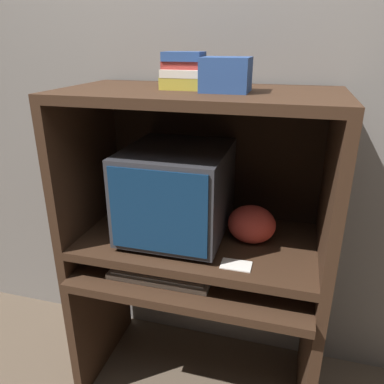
# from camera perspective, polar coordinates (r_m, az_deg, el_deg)

# --- Properties ---
(wall_back) EXTENTS (6.00, 0.06, 2.60)m
(wall_back) POSITION_cam_1_polar(r_m,az_deg,el_deg) (1.75, 3.94, 13.25)
(wall_back) COLOR gray
(wall_back) RESTS_ON ground_plane
(desk_base) EXTENTS (1.05, 0.58, 0.67)m
(desk_base) POSITION_cam_1_polar(r_m,az_deg,el_deg) (1.78, 0.56, -18.08)
(desk_base) COLOR #382316
(desk_base) RESTS_ON ground_plane
(desk_monitor_shelf) EXTENTS (1.05, 0.54, 0.12)m
(desk_monitor_shelf) POSITION_cam_1_polar(r_m,az_deg,el_deg) (1.61, 1.00, -7.65)
(desk_monitor_shelf) COLOR #382316
(desk_monitor_shelf) RESTS_ON desk_base
(hutch_upper) EXTENTS (1.05, 0.54, 0.61)m
(hutch_upper) POSITION_cam_1_polar(r_m,az_deg,el_deg) (1.48, 1.46, 7.75)
(hutch_upper) COLOR #382316
(hutch_upper) RESTS_ON desk_monitor_shelf
(crt_monitor) EXTENTS (0.41, 0.46, 0.38)m
(crt_monitor) POSITION_cam_1_polar(r_m,az_deg,el_deg) (1.54, -2.37, 0.11)
(crt_monitor) COLOR #333338
(crt_monitor) RESTS_ON desk_monitor_shelf
(keyboard) EXTENTS (0.42, 0.14, 0.03)m
(keyboard) POSITION_cam_1_polar(r_m,az_deg,el_deg) (1.56, -4.85, -12.45)
(keyboard) COLOR beige
(keyboard) RESTS_ON desk_base
(mouse) EXTENTS (0.08, 0.05, 0.03)m
(mouse) POSITION_cam_1_polar(r_m,az_deg,el_deg) (1.50, 5.65, -13.67)
(mouse) COLOR #B7B7B7
(mouse) RESTS_ON desk_base
(snack_bag) EXTENTS (0.19, 0.15, 0.16)m
(snack_bag) POSITION_cam_1_polar(r_m,az_deg,el_deg) (1.54, 9.08, -4.88)
(snack_bag) COLOR #BC382D
(snack_bag) RESTS_ON desk_monitor_shelf
(book_stack) EXTENTS (0.16, 0.12, 0.13)m
(book_stack) POSITION_cam_1_polar(r_m,az_deg,el_deg) (1.43, -1.21, 17.90)
(book_stack) COLOR gold
(book_stack) RESTS_ON hutch_upper
(paper_card) EXTENTS (0.11, 0.07, 0.00)m
(paper_card) POSITION_cam_1_polar(r_m,az_deg,el_deg) (1.42, 6.74, -10.99)
(paper_card) COLOR white
(paper_card) RESTS_ON desk_monitor_shelf
(storage_box) EXTENTS (0.16, 0.14, 0.12)m
(storage_box) POSITION_cam_1_polar(r_m,az_deg,el_deg) (1.35, 5.21, 17.38)
(storage_box) COLOR navy
(storage_box) RESTS_ON hutch_upper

